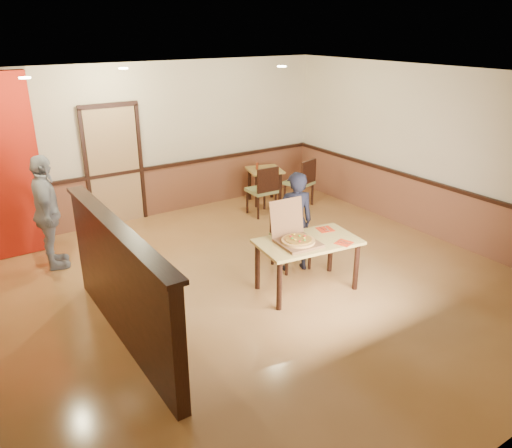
{
  "coord_description": "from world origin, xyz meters",
  "views": [
    {
      "loc": [
        -3.45,
        -5.07,
        3.39
      ],
      "look_at": [
        -0.08,
        0.0,
        0.95
      ],
      "focal_mm": 35.0,
      "sensor_mm": 36.0,
      "label": 1
    }
  ],
  "objects_px": {
    "side_chair_right": "(302,181)",
    "passerby": "(47,213)",
    "diner_chair": "(289,232)",
    "main_table": "(308,248)",
    "side_table": "(265,177)",
    "side_chair_left": "(264,189)",
    "pizza_box": "(296,238)",
    "condiment": "(257,166)",
    "diner": "(295,222)"
  },
  "relations": [
    {
      "from": "passerby",
      "to": "pizza_box",
      "type": "xyz_separation_m",
      "value": [
        2.53,
        -2.59,
        -0.06
      ]
    },
    {
      "from": "pizza_box",
      "to": "condiment",
      "type": "bearing_deg",
      "value": 68.72
    },
    {
      "from": "main_table",
      "to": "side_chair_left",
      "type": "bearing_deg",
      "value": 74.41
    },
    {
      "from": "main_table",
      "to": "diner_chair",
      "type": "relative_size",
      "value": 1.46
    },
    {
      "from": "pizza_box",
      "to": "condiment",
      "type": "relative_size",
      "value": 4.69
    },
    {
      "from": "main_table",
      "to": "side_chair_right",
      "type": "relative_size",
      "value": 1.49
    },
    {
      "from": "diner",
      "to": "main_table",
      "type": "bearing_deg",
      "value": 87.66
    },
    {
      "from": "condiment",
      "to": "diner_chair",
      "type": "bearing_deg",
      "value": -114.38
    },
    {
      "from": "side_chair_right",
      "to": "condiment",
      "type": "height_order",
      "value": "side_chair_right"
    },
    {
      "from": "diner_chair",
      "to": "diner",
      "type": "xyz_separation_m",
      "value": [
        -0.02,
        -0.15,
        0.21
      ]
    },
    {
      "from": "condiment",
      "to": "diner",
      "type": "bearing_deg",
      "value": -113.47
    },
    {
      "from": "passerby",
      "to": "condiment",
      "type": "distance_m",
      "value": 4.22
    },
    {
      "from": "main_table",
      "to": "side_chair_left",
      "type": "relative_size",
      "value": 1.49
    },
    {
      "from": "pizza_box",
      "to": "side_chair_left",
      "type": "bearing_deg",
      "value": 68.38
    },
    {
      "from": "passerby",
      "to": "side_table",
      "type": "bearing_deg",
      "value": -71.31
    },
    {
      "from": "side_chair_left",
      "to": "side_chair_right",
      "type": "distance_m",
      "value": 0.92
    },
    {
      "from": "diner_chair",
      "to": "side_chair_right",
      "type": "bearing_deg",
      "value": 51.96
    },
    {
      "from": "side_chair_right",
      "to": "diner",
      "type": "xyz_separation_m",
      "value": [
        -1.82,
        -2.11,
        0.22
      ]
    },
    {
      "from": "pizza_box",
      "to": "passerby",
      "type": "bearing_deg",
      "value": 138.79
    },
    {
      "from": "side_chair_right",
      "to": "side_chair_left",
      "type": "bearing_deg",
      "value": -16.42
    },
    {
      "from": "side_table",
      "to": "passerby",
      "type": "height_order",
      "value": "passerby"
    },
    {
      "from": "side_chair_right",
      "to": "pizza_box",
      "type": "distance_m",
      "value": 3.48
    },
    {
      "from": "diner_chair",
      "to": "side_chair_left",
      "type": "bearing_deg",
      "value": 70.32
    },
    {
      "from": "pizza_box",
      "to": "main_table",
      "type": "bearing_deg",
      "value": -3.98
    },
    {
      "from": "side_table",
      "to": "main_table",
      "type": "bearing_deg",
      "value": -115.49
    },
    {
      "from": "side_chair_left",
      "to": "side_chair_right",
      "type": "relative_size",
      "value": 1.0
    },
    {
      "from": "diner_chair",
      "to": "pizza_box",
      "type": "distance_m",
      "value": 0.86
    },
    {
      "from": "passerby",
      "to": "pizza_box",
      "type": "height_order",
      "value": "passerby"
    },
    {
      "from": "side_table",
      "to": "pizza_box",
      "type": "xyz_separation_m",
      "value": [
        -1.76,
        -3.28,
        0.27
      ]
    },
    {
      "from": "side_table",
      "to": "condiment",
      "type": "xyz_separation_m",
      "value": [
        -0.14,
        0.07,
        0.24
      ]
    },
    {
      "from": "main_table",
      "to": "pizza_box",
      "type": "xyz_separation_m",
      "value": [
        -0.18,
        0.03,
        0.18
      ]
    },
    {
      "from": "side_chair_left",
      "to": "diner",
      "type": "bearing_deg",
      "value": 68.3
    },
    {
      "from": "side_chair_right",
      "to": "passerby",
      "type": "relative_size",
      "value": 0.56
    },
    {
      "from": "pizza_box",
      "to": "condiment",
      "type": "distance_m",
      "value": 3.72
    },
    {
      "from": "diner_chair",
      "to": "side_chair_left",
      "type": "distance_m",
      "value": 2.15
    },
    {
      "from": "main_table",
      "to": "side_table",
      "type": "xyz_separation_m",
      "value": [
        1.58,
        3.3,
        -0.09
      ]
    },
    {
      "from": "main_table",
      "to": "condiment",
      "type": "bearing_deg",
      "value": 74.04
    },
    {
      "from": "side_table",
      "to": "diner",
      "type": "bearing_deg",
      "value": -116.35
    },
    {
      "from": "side_chair_right",
      "to": "passerby",
      "type": "bearing_deg",
      "value": -15.84
    },
    {
      "from": "diner_chair",
      "to": "side_chair_right",
      "type": "relative_size",
      "value": 1.02
    },
    {
      "from": "side_chair_right",
      "to": "passerby",
      "type": "distance_m",
      "value": 4.77
    },
    {
      "from": "diner_chair",
      "to": "condiment",
      "type": "bearing_deg",
      "value": 70.27
    },
    {
      "from": "diner_chair",
      "to": "side_chair_right",
      "type": "xyz_separation_m",
      "value": [
        1.81,
        1.96,
        -0.01
      ]
    },
    {
      "from": "passerby",
      "to": "main_table",
      "type": "bearing_deg",
      "value": -124.42
    },
    {
      "from": "side_chair_right",
      "to": "passerby",
      "type": "height_order",
      "value": "passerby"
    },
    {
      "from": "main_table",
      "to": "side_chair_right",
      "type": "height_order",
      "value": "side_chair_right"
    },
    {
      "from": "diner_chair",
      "to": "side_chair_left",
      "type": "relative_size",
      "value": 1.02
    },
    {
      "from": "diner_chair",
      "to": "diner",
      "type": "bearing_deg",
      "value": -91.3
    },
    {
      "from": "side_table",
      "to": "passerby",
      "type": "distance_m",
      "value": 4.35
    },
    {
      "from": "side_table",
      "to": "condiment",
      "type": "bearing_deg",
      "value": 152.34
    }
  ]
}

